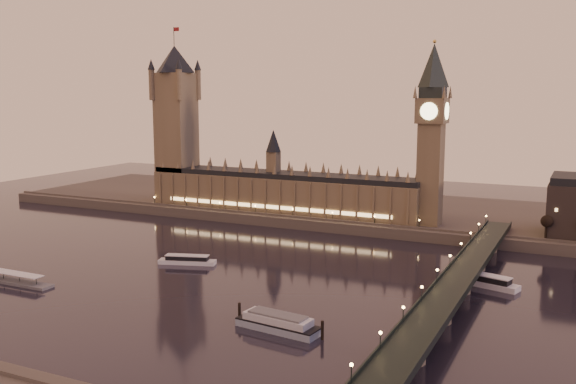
# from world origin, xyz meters

# --- Properties ---
(ground) EXTENTS (700.00, 700.00, 0.00)m
(ground) POSITION_xyz_m (0.00, 0.00, 0.00)
(ground) COLOR black
(ground) RESTS_ON ground
(far_embankment) EXTENTS (560.00, 130.00, 6.00)m
(far_embankment) POSITION_xyz_m (30.00, 165.00, 3.00)
(far_embankment) COLOR #423D35
(far_embankment) RESTS_ON ground
(palace_of_westminster) EXTENTS (180.00, 26.62, 52.00)m
(palace_of_westminster) POSITION_xyz_m (-40.12, 120.99, 21.71)
(palace_of_westminster) COLOR brown
(palace_of_westminster) RESTS_ON ground
(victoria_tower) EXTENTS (31.68, 31.68, 118.00)m
(victoria_tower) POSITION_xyz_m (-120.00, 121.00, 65.79)
(victoria_tower) COLOR brown
(victoria_tower) RESTS_ON ground
(big_ben) EXTENTS (17.68, 17.68, 104.00)m
(big_ben) POSITION_xyz_m (53.99, 120.99, 63.95)
(big_ben) COLOR brown
(big_ben) RESTS_ON ground
(westminster_bridge) EXTENTS (13.20, 260.00, 15.30)m
(westminster_bridge) POSITION_xyz_m (91.61, 0.00, 5.52)
(westminster_bridge) COLOR black
(westminster_bridge) RESTS_ON ground
(bare_tree_0) EXTENTS (5.50, 5.50, 11.18)m
(bare_tree_0) POSITION_xyz_m (116.94, 109.00, 14.33)
(bare_tree_0) COLOR black
(bare_tree_0) RESTS_ON ground
(cruise_boat_a) EXTENTS (27.90, 14.03, 4.38)m
(cruise_boat_a) POSITION_xyz_m (-34.93, 7.60, 1.93)
(cruise_boat_a) COLOR silver
(cruise_boat_a) RESTS_ON ground
(cruise_boat_b) EXTENTS (28.93, 14.27, 5.18)m
(cruise_boat_b) POSITION_xyz_m (99.54, 32.56, 2.28)
(cruise_boat_b) COLOR silver
(cruise_boat_b) RESTS_ON ground
(moored_barge) EXTENTS (35.10, 12.15, 6.48)m
(moored_barge) POSITION_xyz_m (42.87, -51.03, 2.73)
(moored_barge) COLOR #889AAD
(moored_barge) RESTS_ON ground
(pontoon_pier) EXTENTS (40.95, 6.83, 10.92)m
(pontoon_pier) POSITION_xyz_m (-85.18, -50.65, 1.18)
(pontoon_pier) COLOR #595B5E
(pontoon_pier) RESTS_ON ground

